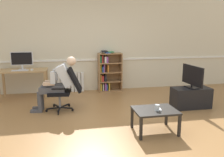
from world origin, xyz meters
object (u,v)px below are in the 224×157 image
(tv_screen, at_px, (192,76))
(drinking_glass, at_px, (157,108))
(coffee_table, at_px, (155,112))
(computer_desk, at_px, (23,74))
(bookshelf, at_px, (108,72))
(spare_remote, at_px, (160,109))
(radiator, at_px, (69,82))
(tv_stand, at_px, (191,98))
(office_chair, at_px, (66,88))
(person_seated, at_px, (58,82))
(keyboard, at_px, (20,70))
(imac_monitor, at_px, (22,59))
(computer_mouse, at_px, (32,70))

(tv_screen, xyz_separation_m, drinking_glass, (-1.31, -1.17, -0.27))
(tv_screen, height_order, coffee_table, tv_screen)
(computer_desk, xyz_separation_m, bookshelf, (2.32, 0.29, -0.08))
(drinking_glass, distance_m, spare_remote, 0.08)
(bookshelf, distance_m, radiator, 1.19)
(tv_stand, xyz_separation_m, drinking_glass, (-1.31, -1.17, 0.23))
(office_chair, distance_m, tv_screen, 2.86)
(person_seated, distance_m, drinking_glass, 2.31)
(office_chair, bearing_deg, tv_stand, 88.89)
(keyboard, bearing_deg, coffee_table, -44.11)
(tv_stand, bearing_deg, imac_monitor, 156.86)
(computer_mouse, relative_size, office_chair, 0.10)
(keyboard, xyz_separation_m, tv_stand, (3.97, -1.47, -0.53))
(computer_mouse, xyz_separation_m, tv_screen, (3.69, -1.49, -0.03))
(spare_remote, bearing_deg, tv_stand, 50.90)
(radiator, height_order, tv_screen, tv_screen)
(keyboard, height_order, tv_stand, keyboard)
(imac_monitor, height_order, person_seated, imac_monitor)
(keyboard, bearing_deg, computer_desk, 73.11)
(person_seated, distance_m, tv_screen, 3.04)
(coffee_table, xyz_separation_m, spare_remote, (0.07, -0.04, 0.06))
(keyboard, relative_size, tv_stand, 0.47)
(tv_stand, relative_size, tv_screen, 1.12)
(spare_remote, bearing_deg, drinking_glass, -143.26)
(coffee_table, bearing_deg, tv_screen, 39.72)
(tv_stand, xyz_separation_m, spare_remote, (-1.25, -1.14, 0.19))
(coffee_table, bearing_deg, imac_monitor, 133.33)
(bookshelf, relative_size, tv_stand, 1.38)
(person_seated, distance_m, tv_stand, 3.06)
(computer_desk, height_order, drinking_glass, computer_desk)
(drinking_glass, bearing_deg, keyboard, 135.21)
(spare_remote, bearing_deg, radiator, 124.22)
(tv_stand, distance_m, spare_remote, 1.70)
(tv_stand, bearing_deg, coffee_table, -140.25)
(coffee_table, bearing_deg, tv_stand, 39.75)
(computer_desk, distance_m, spare_remote, 3.84)
(keyboard, distance_m, bookshelf, 2.41)
(keyboard, xyz_separation_m, spare_remote, (2.72, -2.61, -0.34))
(bookshelf, relative_size, spare_remote, 7.96)
(computer_desk, xyz_separation_m, person_seated, (0.92, -1.21, 0.01))
(imac_monitor, xyz_separation_m, coffee_table, (2.63, -2.79, -0.66))
(computer_desk, relative_size, person_seated, 1.00)
(drinking_glass, bearing_deg, bookshelf, 95.43)
(computer_mouse, xyz_separation_m, spare_remote, (2.44, -2.63, -0.35))
(bookshelf, xyz_separation_m, radiator, (-1.15, 0.10, -0.28))
(spare_remote, bearing_deg, imac_monitor, 142.35)
(radiator, bearing_deg, person_seated, -99.03)
(office_chair, distance_m, drinking_glass, 2.16)
(computer_mouse, xyz_separation_m, coffee_table, (2.36, -2.59, -0.41))
(radiator, bearing_deg, keyboard, -156.50)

